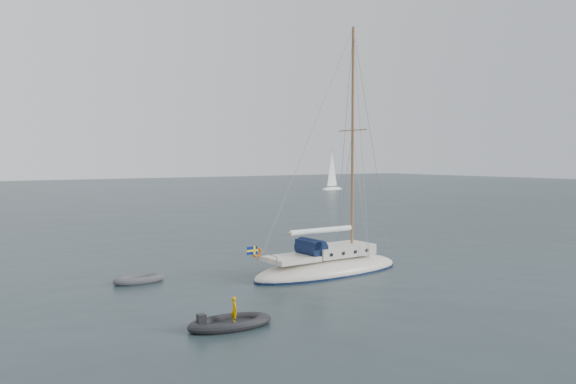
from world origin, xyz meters
TOP-DOWN VIEW (x-y plane):
  - ground at (0.00, 0.00)m, footprint 300.00×300.00m
  - sailboat at (0.37, -0.78)m, footprint 10.13×3.03m
  - dinghy at (-9.22, 2.84)m, footprint 2.69×1.22m
  - rib at (-8.92, -6.60)m, footprint 3.39×1.54m
  - distant_yacht_b at (52.09, 64.43)m, footprint 6.62×3.53m

SIDE VIEW (x-z plane):
  - ground at x=0.00m, z-range 0.00..0.00m
  - dinghy at x=-9.22m, z-range -0.02..0.36m
  - rib at x=-8.92m, z-range -0.40..0.79m
  - sailboat at x=0.37m, z-range -6.12..8.30m
  - distant_yacht_b at x=52.09m, z-range -0.64..8.14m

